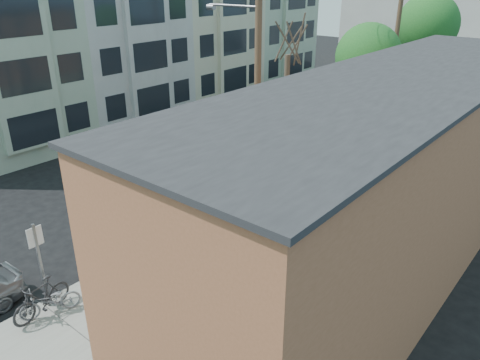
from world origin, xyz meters
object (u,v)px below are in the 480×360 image
Objects in this scene: parking_meter_near at (164,221)px; parking_meter_far at (282,162)px; car_3 at (303,137)px; car_2 at (234,171)px; cyclist at (161,244)px; patio_chair_b at (154,335)px; car_1 at (145,211)px; tree_bare at (285,124)px; parked_bike_a at (41,298)px; parked_bike_b at (50,302)px; sign_post at (39,258)px; tree_leafy_far at (428,25)px; bus at (345,85)px; tree_leafy_mid at (368,57)px; utility_pole_near at (257,78)px; patron_grey at (167,300)px; patio_chair_a at (188,301)px.

parking_meter_near is 7.64m from parking_meter_far.
car_2 is at bearing -84.81° from car_3.
cyclist reaches higher than car_3.
parking_meter_far is 12.19m from patio_chair_b.
car_2 is (0.00, 5.39, -0.03)m from car_1.
tree_bare is 1.19× the size of car_2.
tree_bare reaches higher than cyclist.
parked_bike_a is 1.11× the size of parked_bike_b.
tree_bare is 1.29× the size of car_1.
cyclist is at bearing 71.97° from sign_post.
sign_post is 10.66m from car_2.
tree_leafy_far is at bearing 89.09° from sign_post.
tree_leafy_far is 0.87× the size of bus.
car_3 is at bearing 112.34° from tree_bare.
tree_leafy_mid is 1.45× the size of car_1.
utility_pole_near is 11.36× the size of patio_chair_b.
patron_grey is 0.39× the size of car_1.
parked_bike_b is 28.94m from bus.
bus is (-3.64, 23.12, 0.51)m from car_1.
sign_post is 1.47× the size of parked_bike_a.
tree_leafy_mid is 1.13× the size of car_3.
car_2 is at bearing 85.29° from car_1.
patio_chair_a is 0.15× the size of car_3.
parked_bike_a is (-0.91, -3.84, -0.33)m from cyclist.
tree_leafy_mid is 8.81m from tree_leafy_far.
tree_leafy_mid is 10.32m from car_2.
parking_meter_near is 5.54m from patio_chair_b.
utility_pole_near is 1.47× the size of tree_leafy_mid.
patio_chair_b is at bearing -74.12° from bus.
car_1 is (-1.45, 0.31, -0.21)m from parking_meter_near.
patio_chair_a is 0.46× the size of parked_bike_a.
patio_chair_b is at bearing 10.90° from parked_bike_a.
bus is at bearing 108.85° from tree_bare.
parking_meter_far is 11.31m from patron_grey.
sign_post is 4.10m from patio_chair_b.
sign_post is 3.18× the size of patio_chair_a.
parked_bike_b is at bearing 27.38° from parked_bike_a.
cyclist reaches higher than car_2.
patio_chair_b is at bearing -65.29° from car_2.
tree_leafy_mid is 15.28m from car_1.
car_3 reaches higher than parked_bike_b.
parking_meter_near is at bearing -45.37° from cyclist.
sign_post is 1.17m from parked_bike_a.
parked_bike_b is at bearing -78.00° from car_3.
patio_chair_a is 9.53m from car_2.
car_1 is (-1.55, 5.10, -1.06)m from sign_post.
tree_leafy_far is at bearing -89.21° from cyclist.
car_1 is 11.46m from car_3.
sign_post is 1.54× the size of cyclist.
bus is at bearing 114.25° from patio_chair_b.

